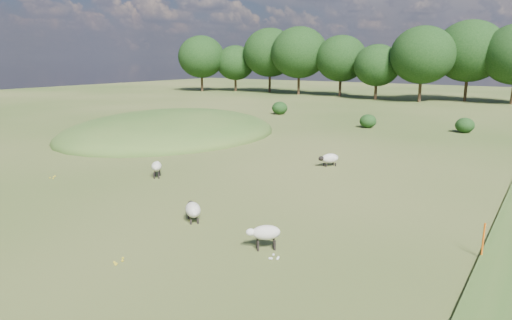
{
  "coord_description": "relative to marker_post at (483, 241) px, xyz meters",
  "views": [
    {
      "loc": [
        15.17,
        -15.73,
        6.33
      ],
      "look_at": [
        2.0,
        4.0,
        1.0
      ],
      "focal_mm": 32.0,
      "sensor_mm": 36.0,
      "label": 1
    }
  ],
  "objects": [
    {
      "name": "sheep_0",
      "position": [
        -9.52,
        9.01,
        -0.12
      ],
      "size": [
        1.1,
        1.33,
        0.77
      ],
      "rotation": [
        0.0,
        0.0,
        4.12
      ],
      "color": "beige",
      "rests_on": "ground"
    },
    {
      "name": "sheep_1",
      "position": [
        -16.21,
        1.49,
        0.01
      ],
      "size": [
        1.07,
        1.15,
        0.87
      ],
      "rotation": [
        0.0,
        0.0,
        2.29
      ],
      "color": "beige",
      "rests_on": "ground"
    },
    {
      "name": "sheep_3",
      "position": [
        -6.2,
        -3.28,
        -0.01
      ],
      "size": [
        1.13,
        1.04,
        0.85
      ],
      "rotation": [
        0.0,
        0.0,
        3.84
      ],
      "color": "beige",
      "rests_on": "ground"
    },
    {
      "name": "treeline",
      "position": [
        -14.7,
        55.75,
        5.97
      ],
      "size": [
        96.28,
        14.66,
        11.7
      ],
      "color": "black",
      "rests_on": "ground"
    },
    {
      "name": "ground",
      "position": [
        -13.64,
        20.31,
        -0.6
      ],
      "size": [
        160.0,
        160.0,
        0.0
      ],
      "primitive_type": "plane",
      "color": "#2C4B17",
      "rests_on": "ground"
    },
    {
      "name": "shrubs",
      "position": [
        -15.74,
        27.46,
        0.07
      ],
      "size": [
        21.67,
        5.91,
        1.45
      ],
      "color": "black",
      "rests_on": "ground"
    },
    {
      "name": "marker_post",
      "position": [
        0.0,
        0.0,
        0.0
      ],
      "size": [
        0.06,
        0.06,
        1.2
      ],
      "primitive_type": "cylinder",
      "color": "#D8590C",
      "rests_on": "ground"
    },
    {
      "name": "mound",
      "position": [
        -25.64,
        12.31,
        -0.6
      ],
      "size": [
        16.0,
        20.0,
        4.0
      ],
      "primitive_type": "ellipsoid",
      "color": "#33561E",
      "rests_on": "ground"
    },
    {
      "name": "sheep_2",
      "position": [
        -10.05,
        -2.57,
        -0.12
      ],
      "size": [
        1.27,
        1.18,
        0.76
      ],
      "rotation": [
        0.0,
        0.0,
        2.43
      ],
      "color": "beige",
      "rests_on": "ground"
    }
  ]
}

